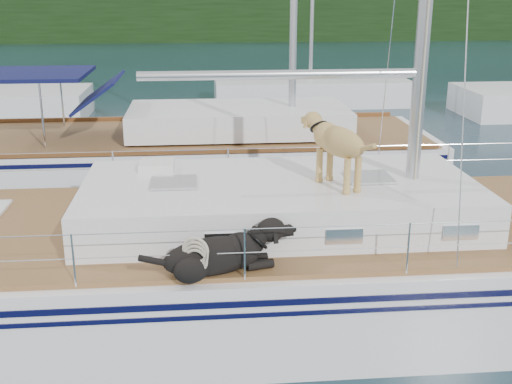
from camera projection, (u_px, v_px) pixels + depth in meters
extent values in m
plane|color=black|center=(222.00, 306.00, 8.99)|extent=(120.00, 120.00, 0.00)
cube|color=black|center=(199.00, 3.00, 50.72)|extent=(90.00, 3.00, 6.00)
cube|color=#595147|center=(199.00, 33.00, 52.59)|extent=(92.00, 1.00, 1.20)
cube|color=white|center=(221.00, 273.00, 8.83)|extent=(12.00, 3.80, 1.40)
cube|color=olive|center=(220.00, 224.00, 8.61)|extent=(11.52, 3.50, 0.06)
cube|color=white|center=(280.00, 201.00, 8.58)|extent=(5.20, 2.50, 0.55)
cylinder|color=silver|center=(281.00, 75.00, 8.07)|extent=(3.60, 0.12, 0.12)
cylinder|color=silver|center=(226.00, 230.00, 6.77)|extent=(10.56, 0.01, 0.01)
cylinder|color=silver|center=(215.00, 150.00, 10.08)|extent=(10.56, 0.01, 0.01)
cube|color=blue|center=(186.00, 188.00, 9.93)|extent=(0.77, 0.60, 0.05)
cube|color=silver|center=(157.00, 166.00, 8.99)|extent=(0.49, 0.41, 0.12)
torus|color=beige|center=(195.00, 250.00, 6.76)|extent=(0.40, 0.24, 0.38)
cube|color=white|center=(186.00, 164.00, 14.44)|extent=(11.00, 3.50, 1.30)
cube|color=olive|center=(185.00, 136.00, 14.24)|extent=(10.56, 3.29, 0.06)
cube|color=white|center=(238.00, 119.00, 14.23)|extent=(4.80, 2.30, 0.55)
cube|color=#0F1441|center=(30.00, 74.00, 13.53)|extent=(2.40, 2.30, 0.08)
cube|color=white|center=(310.00, 93.00, 24.37)|extent=(7.20, 3.00, 1.10)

